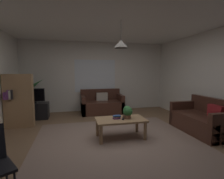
{
  "coord_description": "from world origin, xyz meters",
  "views": [
    {
      "loc": [
        -0.92,
        -3.53,
        1.47
      ],
      "look_at": [
        0.0,
        0.3,
        1.05
      ],
      "focal_mm": 27.5,
      "sensor_mm": 36.0,
      "label": 1
    }
  ],
  "objects_px": {
    "book_on_table_1": "(117,117)",
    "tv": "(32,96)",
    "book_on_table_2": "(117,116)",
    "pendant_lamp": "(121,44)",
    "book_on_table_0": "(117,118)",
    "tv_stand": "(33,111)",
    "couch_right_side": "(203,121)",
    "potted_plant_on_table": "(127,112)",
    "coffee_table": "(121,122)",
    "potted_palm_corner": "(29,98)",
    "remote_on_table_0": "(128,117)",
    "couch_under_window": "(102,105)",
    "bookshelf_corner": "(19,101)",
    "remote_on_table_1": "(123,119)"
  },
  "relations": [
    {
      "from": "book_on_table_1",
      "to": "tv",
      "type": "xyz_separation_m",
      "value": [
        -2.11,
        2.03,
        0.26
      ]
    },
    {
      "from": "tv",
      "to": "book_on_table_2",
      "type": "bearing_deg",
      "value": -43.95
    },
    {
      "from": "book_on_table_2",
      "to": "pendant_lamp",
      "type": "height_order",
      "value": "pendant_lamp"
    },
    {
      "from": "tv",
      "to": "pendant_lamp",
      "type": "bearing_deg",
      "value": -43.16
    },
    {
      "from": "book_on_table_0",
      "to": "book_on_table_1",
      "type": "height_order",
      "value": "book_on_table_1"
    },
    {
      "from": "tv_stand",
      "to": "tv",
      "type": "distance_m",
      "value": 0.48
    },
    {
      "from": "book_on_table_0",
      "to": "book_on_table_1",
      "type": "xyz_separation_m",
      "value": [
        0.01,
        0.0,
        0.03
      ]
    },
    {
      "from": "couch_right_side",
      "to": "book_on_table_1",
      "type": "distance_m",
      "value": 2.13
    },
    {
      "from": "book_on_table_2",
      "to": "tv_stand",
      "type": "height_order",
      "value": "book_on_table_2"
    },
    {
      "from": "book_on_table_0",
      "to": "potted_plant_on_table",
      "type": "bearing_deg",
      "value": -3.99
    },
    {
      "from": "coffee_table",
      "to": "book_on_table_2",
      "type": "xyz_separation_m",
      "value": [
        -0.08,
        0.02,
        0.13
      ]
    },
    {
      "from": "book_on_table_1",
      "to": "potted_palm_corner",
      "type": "bearing_deg",
      "value": 132.93
    },
    {
      "from": "book_on_table_0",
      "to": "book_on_table_2",
      "type": "relative_size",
      "value": 0.95
    },
    {
      "from": "remote_on_table_0",
      "to": "couch_under_window",
      "type": "bearing_deg",
      "value": -108.65
    },
    {
      "from": "tv_stand",
      "to": "bookshelf_corner",
      "type": "height_order",
      "value": "bookshelf_corner"
    },
    {
      "from": "book_on_table_0",
      "to": "book_on_table_1",
      "type": "relative_size",
      "value": 1.15
    },
    {
      "from": "couch_under_window",
      "to": "book_on_table_1",
      "type": "height_order",
      "value": "couch_under_window"
    },
    {
      "from": "coffee_table",
      "to": "potted_plant_on_table",
      "type": "distance_m",
      "value": 0.27
    },
    {
      "from": "tv_stand",
      "to": "coffee_table",
      "type": "bearing_deg",
      "value": -43.46
    },
    {
      "from": "remote_on_table_0",
      "to": "potted_palm_corner",
      "type": "relative_size",
      "value": 0.12
    },
    {
      "from": "remote_on_table_1",
      "to": "potted_palm_corner",
      "type": "xyz_separation_m",
      "value": [
        -2.44,
        2.54,
        0.14
      ]
    },
    {
      "from": "tv_stand",
      "to": "potted_palm_corner",
      "type": "xyz_separation_m",
      "value": [
        -0.19,
        0.43,
        0.33
      ]
    },
    {
      "from": "couch_under_window",
      "to": "coffee_table",
      "type": "xyz_separation_m",
      "value": [
        -0.0,
        -2.36,
        0.08
      ]
    },
    {
      "from": "book_on_table_1",
      "to": "remote_on_table_1",
      "type": "height_order",
      "value": "book_on_table_1"
    },
    {
      "from": "couch_right_side",
      "to": "book_on_table_0",
      "type": "distance_m",
      "value": 2.13
    },
    {
      "from": "couch_right_side",
      "to": "potted_plant_on_table",
      "type": "distance_m",
      "value": 1.91
    },
    {
      "from": "bookshelf_corner",
      "to": "couch_right_side",
      "type": "bearing_deg",
      "value": -18.0
    },
    {
      "from": "book_on_table_1",
      "to": "remote_on_table_1",
      "type": "distance_m",
      "value": 0.15
    },
    {
      "from": "coffee_table",
      "to": "potted_palm_corner",
      "type": "xyz_separation_m",
      "value": [
        -2.39,
        2.51,
        0.22
      ]
    },
    {
      "from": "coffee_table",
      "to": "book_on_table_1",
      "type": "height_order",
      "value": "book_on_table_1"
    },
    {
      "from": "bookshelf_corner",
      "to": "coffee_table",
      "type": "bearing_deg",
      "value": -29.14
    },
    {
      "from": "remote_on_table_1",
      "to": "tv_stand",
      "type": "bearing_deg",
      "value": -21.74
    },
    {
      "from": "book_on_table_2",
      "to": "tv_stand",
      "type": "xyz_separation_m",
      "value": [
        -2.11,
        2.06,
        -0.25
      ]
    },
    {
      "from": "couch_right_side",
      "to": "book_on_table_1",
      "type": "xyz_separation_m",
      "value": [
        -2.12,
        0.14,
        0.19
      ]
    },
    {
      "from": "bookshelf_corner",
      "to": "book_on_table_2",
      "type": "bearing_deg",
      "value": -29.61
    },
    {
      "from": "bookshelf_corner",
      "to": "pendant_lamp",
      "type": "distance_m",
      "value": 3.03
    },
    {
      "from": "couch_under_window",
      "to": "couch_right_side",
      "type": "xyz_separation_m",
      "value": [
        2.03,
        -2.47,
        -0.0
      ]
    },
    {
      "from": "remote_on_table_0",
      "to": "pendant_lamp",
      "type": "relative_size",
      "value": 0.28
    },
    {
      "from": "couch_under_window",
      "to": "coffee_table",
      "type": "height_order",
      "value": "couch_under_window"
    },
    {
      "from": "couch_under_window",
      "to": "tv",
      "type": "height_order",
      "value": "tv"
    },
    {
      "from": "book_on_table_2",
      "to": "tv",
      "type": "distance_m",
      "value": 2.94
    },
    {
      "from": "book_on_table_1",
      "to": "pendant_lamp",
      "type": "xyz_separation_m",
      "value": [
        0.08,
        -0.03,
        1.57
      ]
    },
    {
      "from": "remote_on_table_0",
      "to": "coffee_table",
      "type": "bearing_deg",
      "value": 1.68
    },
    {
      "from": "book_on_table_1",
      "to": "couch_right_side",
      "type": "bearing_deg",
      "value": -3.76
    },
    {
      "from": "remote_on_table_1",
      "to": "tv",
      "type": "xyz_separation_m",
      "value": [
        -2.25,
        2.09,
        0.29
      ]
    },
    {
      "from": "book_on_table_1",
      "to": "book_on_table_2",
      "type": "relative_size",
      "value": 0.82
    },
    {
      "from": "couch_under_window",
      "to": "book_on_table_0",
      "type": "bearing_deg",
      "value": -92.16
    },
    {
      "from": "couch_under_window",
      "to": "coffee_table",
      "type": "bearing_deg",
      "value": -90.08
    },
    {
      "from": "tv_stand",
      "to": "couch_right_side",
      "type": "bearing_deg",
      "value": -27.34
    },
    {
      "from": "remote_on_table_0",
      "to": "tv_stand",
      "type": "distance_m",
      "value": 3.11
    }
  ]
}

